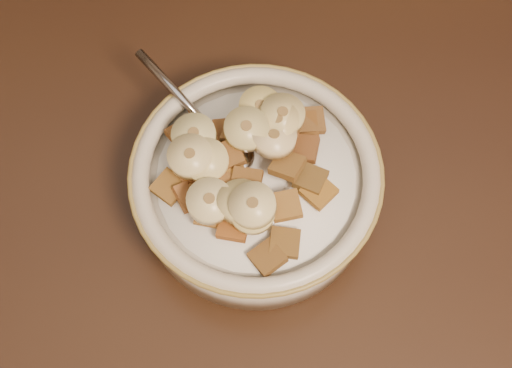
{
  "coord_description": "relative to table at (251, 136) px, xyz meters",
  "views": [
    {
      "loc": [
        -0.01,
        -0.27,
        1.25
      ],
      "look_at": [
        0.0,
        -0.07,
        0.78
      ],
      "focal_mm": 50.0,
      "sensor_mm": 36.0,
      "label": 1
    }
  ],
  "objects": [
    {
      "name": "banana_slice_9",
      "position": [
        -0.01,
        -0.09,
        0.09
      ],
      "size": [
        0.04,
        0.04,
        0.01
      ],
      "primitive_type": "cylinder",
      "rotation": [
        -0.01,
        0.13,
        1.37
      ],
      "color": "#D4C082",
      "rests_on": "milk"
    },
    {
      "name": "banana_slice_2",
      "position": [
        -0.04,
        -0.04,
        0.08
      ],
      "size": [
        0.04,
        0.04,
        0.01
      ],
      "primitive_type": "cylinder",
      "rotation": [
        -0.08,
        0.06,
        2.96
      ],
      "color": "#CBBF71",
      "rests_on": "milk"
    },
    {
      "name": "cereal_square_25",
      "position": [
        -0.03,
        -0.08,
        0.07
      ],
      "size": [
        0.03,
        0.03,
        0.01
      ],
      "primitive_type": "cube",
      "rotation": [
        -0.23,
        -0.02,
        0.92
      ],
      "color": "brown",
      "rests_on": "milk"
    },
    {
      "name": "banana_slice_7",
      "position": [
        0.02,
        -0.04,
        0.09
      ],
      "size": [
        0.04,
        0.04,
        0.01
      ],
      "primitive_type": "cylinder",
      "rotation": [
        0.01,
        0.1,
        2.26
      ],
      "color": "#F0D688",
      "rests_on": "milk"
    },
    {
      "name": "cereal_square_7",
      "position": [
        0.01,
        -0.13,
        0.07
      ],
      "size": [
        0.03,
        0.03,
        0.01
      ],
      "primitive_type": "cube",
      "rotation": [
        -0.15,
        -0.04,
        0.59
      ],
      "color": "brown",
      "rests_on": "milk"
    },
    {
      "name": "table",
      "position": [
        0.0,
        0.0,
        0.0
      ],
      "size": [
        1.42,
        0.94,
        0.04
      ],
      "primitive_type": "cube",
      "rotation": [
        0.0,
        0.0,
        0.03
      ],
      "color": "black",
      "rests_on": "floor"
    },
    {
      "name": "floor",
      "position": [
        0.0,
        0.0,
        -0.78
      ],
      "size": [
        4.0,
        4.5,
        0.1
      ],
      "primitive_type": "cube",
      "color": "#422816",
      "rests_on": "ground"
    },
    {
      "name": "spoon",
      "position": [
        -0.02,
        -0.04,
        0.07
      ],
      "size": [
        0.05,
        0.05,
        0.01
      ],
      "primitive_type": "ellipsoid",
      "rotation": [
        0.0,
        0.0,
        3.85
      ],
      "color": "#969697",
      "rests_on": "cereal_bowl"
    },
    {
      "name": "banana_slice_8",
      "position": [
        -0.04,
        -0.06,
        0.09
      ],
      "size": [
        0.04,
        0.04,
        0.01
      ],
      "primitive_type": "cylinder",
      "rotation": [
        -0.04,
        0.05,
        2.33
      ],
      "color": "#CDBF76",
      "rests_on": "milk"
    },
    {
      "name": "cereal_square_17",
      "position": [
        0.02,
        -0.07,
        0.08
      ],
      "size": [
        0.03,
        0.03,
        0.01
      ],
      "primitive_type": "cube",
      "rotation": [
        -0.19,
        0.17,
        1.04
      ],
      "color": "brown",
      "rests_on": "milk"
    },
    {
      "name": "cereal_square_14",
      "position": [
        -0.03,
        -0.09,
        0.07
      ],
      "size": [
        0.02,
        0.02,
        0.01
      ],
      "primitive_type": "cube",
      "rotation": [
        -0.15,
        -0.1,
        2.93
      ],
      "color": "olive",
      "rests_on": "milk"
    },
    {
      "name": "cereal_square_2",
      "position": [
        -0.04,
        -0.08,
        0.07
      ],
      "size": [
        0.03,
        0.03,
        0.01
      ],
      "primitive_type": "cube",
      "rotation": [
        0.23,
        -0.16,
        2.02
      ],
      "color": "brown",
      "rests_on": "milk"
    },
    {
      "name": "banana_slice_4",
      "position": [
        -0.0,
        -0.04,
        0.09
      ],
      "size": [
        0.04,
        0.04,
        0.01
      ],
      "primitive_type": "cylinder",
      "rotation": [
        -0.1,
        -0.05,
        2.87
      ],
      "color": "#CBC276",
      "rests_on": "milk"
    },
    {
      "name": "cereal_square_15",
      "position": [
        -0.02,
        -0.07,
        0.08
      ],
      "size": [
        0.03,
        0.03,
        0.01
      ],
      "primitive_type": "cube",
      "rotation": [
        0.18,
        -0.04,
        2.66
      ],
      "color": "brown",
      "rests_on": "milk"
    },
    {
      "name": "cereal_square_10",
      "position": [
        0.04,
        -0.03,
        0.07
      ],
      "size": [
        0.02,
        0.02,
        0.01
      ],
      "primitive_type": "cube",
      "rotation": [
        0.19,
        -0.04,
        0.03
      ],
      "color": "brown",
      "rests_on": "milk"
    },
    {
      "name": "cereal_square_1",
      "position": [
        -0.04,
        -0.06,
        0.07
      ],
      "size": [
        0.02,
        0.02,
        0.01
      ],
      "primitive_type": "cube",
      "rotation": [
        0.19,
        -0.07,
        1.49
      ],
      "color": "brown",
      "rests_on": "milk"
    },
    {
      "name": "banana_slice_1",
      "position": [
        -0.03,
        -0.09,
        0.08
      ],
      "size": [
        0.04,
        0.04,
        0.01
      ],
      "primitive_type": "cylinder",
      "rotation": [
        -0.02,
        -0.03,
        2.26
      ],
      "color": "beige",
      "rests_on": "milk"
    },
    {
      "name": "cereal_square_28",
      "position": [
        -0.02,
        -0.06,
        0.08
      ],
      "size": [
        0.03,
        0.03,
        0.01
      ],
      "primitive_type": "cube",
      "rotation": [
        -0.24,
        0.02,
        1.87
      ],
      "color": "brown",
      "rests_on": "milk"
    },
    {
      "name": "cereal_square_19",
      "position": [
        -0.04,
        -0.07,
        0.07
      ],
      "size": [
        0.02,
        0.02,
        0.01
      ],
      "primitive_type": "cube",
      "rotation": [
        -0.05,
        -0.15,
        1.43
      ],
      "color": "#996333",
      "rests_on": "milk"
    },
    {
      "name": "banana_slice_11",
      "position": [
        -0.0,
        -0.1,
        0.09
      ],
      "size": [
        0.04,
        0.04,
        0.01
      ],
      "primitive_type": "cylinder",
      "rotation": [
        -0.09,
        0.08,
        2.32
      ],
      "color": "beige",
      "rests_on": "milk"
    },
    {
      "name": "cereal_square_5",
      "position": [
        0.02,
        -0.03,
        0.07
      ],
      "size": [
        0.02,
        0.02,
        0.01
      ],
      "primitive_type": "cube",
      "rotation": [
        -0.12,
        -0.05,
        0.25
      ],
      "color": "brown",
      "rests_on": "milk"
    },
    {
      "name": "cereal_square_9",
      "position": [
        0.04,
        -0.05,
        0.07
      ],
      "size": [
        0.03,
        0.02,
        0.01
      ],
      "primitive_type": "cube",
      "rotation": [
        -0.2,
        0.01,
        1.31
      ],
      "color": "brown",
      "rests_on": "milk"
    },
    {
      "name": "cereal_square_29",
      "position": [
        0.02,
        -0.09,
        0.07
      ],
      "size": [
        0.02,
        0.02,
        0.01
      ],
      "primitive_type": "cube",
      "rotation": [
        -0.05,
        0.03,
        1.71
      ],
      "color": "olive",
      "rests_on": "milk"
    },
    {
      "name": "cereal_square_27",
      "position": [
        0.01,
        -0.04,
        0.08
      ],
      "size": [
        0.03,
        0.03,
        0.01
      ],
      "primitive_type": "cube",
      "rotation": [
        0.08,
        0.15,
        2.06
      ],
      "color": "brown",
      "rests_on": "milk"
    },
    {
      "name": "banana_slice_6",
      "position": [
        -0.03,
        -0.06,
        0.08
      ],
      "size": [
        0.03,
        0.03,
        0.02
      ],
      "primitive_type": "cylinder",
      "rotation": [
        0.14,
        -0.09,
        0.1
      ],
      "color": "#E2C875",
      "rests_on": "milk"
    },
    {
      "name": "cereal_square_24",
      "position": [
        0.04,
        -0.07,
        0.07
      ],
      "size": [
        0.03,
        0.03,
        0.01
      ],
      "primitive_type": "cube",
      "rotation": [
        0.1,
        0.03,
        2.67
      ],
      "color": "brown",
      "rests_on": "milk"
    },
    {
      "name": "cereal_square_22",
      "position": [
        -0.04,
        -0.07,
        0.07
      ],
      "size": [
        0.03,
        0.03,
        0.01
      ],
      "primitive_type": "cube",
      "rotation": [
        -0.21,
        -0.12,
        0.59
      ],
      "color": "#97611B",
      "rests_on": "milk"
    },
    {
      "name": "cereal_square_3",
      "position": [
        0.04,
        -0.08,
        0.07
      ],
      "size": [
        0.03,
        0.03,
        0.01
      ],
      "primitive_type": "cube",
      "rotation": [
        -0.01,
        -0.02,
        0.74
      ],
      "color": "#8D601F",
      "rests_on": "milk"
    },
    {
      "name": "cereal_square_12",
      "position": [
        -0.01,
        -0.08,
        0.08
      ],
      "size": [
        0.02,
        0.03,
        0.01
      ],
      "primitive_type": "cube",
      "rotation": [
        -0.11,
        -0.14,
        1.32
      ],
      "color": "brown",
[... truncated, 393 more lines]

